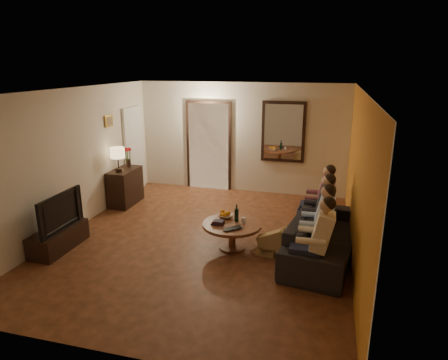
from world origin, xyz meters
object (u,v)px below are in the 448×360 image
(person_a, at_px, (317,244))
(dog, at_px, (272,240))
(dresser, at_px, (125,187))
(wine_bottle, at_px, (237,213))
(tv_stand, at_px, (59,238))
(laptop, at_px, (234,230))
(tv, at_px, (55,211))
(table_lamp, at_px, (118,160))
(person_b, at_px, (319,228))
(person_c, at_px, (320,214))
(sofa, at_px, (325,236))
(coffee_table, at_px, (232,236))
(person_d, at_px, (321,202))
(bowl, at_px, (225,216))

(person_a, height_order, dog, person_a)
(dresser, relative_size, wine_bottle, 2.86)
(tv_stand, height_order, laptop, laptop)
(dresser, bearing_deg, wine_bottle, -26.94)
(tv, bearing_deg, table_lamp, 0.00)
(wine_bottle, bearing_deg, person_b, -11.43)
(person_b, bearing_deg, person_a, -90.00)
(tv, bearing_deg, person_c, -74.16)
(person_a, distance_m, dog, 1.02)
(person_c, height_order, wine_bottle, person_c)
(person_b, distance_m, dog, 0.78)
(tv_stand, xyz_separation_m, person_a, (4.22, -0.00, 0.42))
(dog, bearing_deg, sofa, 23.45)
(dresser, xyz_separation_m, coffee_table, (2.82, -1.56, -0.17))
(person_a, bearing_deg, dresser, 151.09)
(person_d, height_order, bowl, person_d)
(bowl, bearing_deg, person_d, 27.00)
(sofa, height_order, person_b, person_b)
(sofa, distance_m, person_b, 0.41)
(coffee_table, bearing_deg, dog, -9.59)
(tv, xyz_separation_m, person_c, (4.22, 1.20, -0.07))
(laptop, bearing_deg, tv_stand, 148.40)
(tv, relative_size, person_a, 0.89)
(person_c, xyz_separation_m, dog, (-0.71, -0.54, -0.32))
(coffee_table, xyz_separation_m, bowl, (-0.18, 0.22, 0.26))
(table_lamp, relative_size, laptop, 1.64)
(person_a, bearing_deg, coffee_table, 151.13)
(dresser, xyz_separation_m, sofa, (4.32, -1.43, -0.05))
(person_b, distance_m, wine_bottle, 1.38)
(tv, height_order, sofa, tv)
(dog, bearing_deg, dresser, 161.26)
(sofa, bearing_deg, tv, 110.92)
(sofa, relative_size, coffee_table, 2.39)
(person_c, distance_m, laptop, 1.49)
(dresser, height_order, dog, dresser)
(sofa, xyz_separation_m, person_d, (-0.10, 0.90, 0.25))
(table_lamp, distance_m, person_c, 4.34)
(wine_bottle, height_order, laptop, wine_bottle)
(tv_stand, relative_size, person_b, 0.91)
(person_b, bearing_deg, person_c, 90.00)
(dog, xyz_separation_m, laptop, (-0.59, -0.16, 0.18))
(tv_stand, height_order, person_b, person_b)
(tv, xyz_separation_m, wine_bottle, (2.87, 0.87, -0.07))
(dresser, xyz_separation_m, person_a, (4.22, -2.33, 0.21))
(person_b, bearing_deg, table_lamp, 160.30)
(person_c, xyz_separation_m, wine_bottle, (-1.35, -0.33, 0.01))
(person_a, bearing_deg, table_lamp, 153.42)
(bowl, bearing_deg, tv_stand, -159.41)
(person_a, xyz_separation_m, dog, (-0.71, 0.66, -0.32))
(sofa, xyz_separation_m, laptop, (-1.40, -0.41, 0.12))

